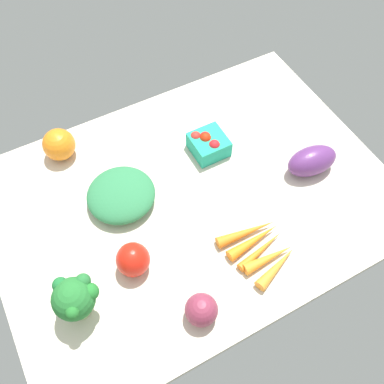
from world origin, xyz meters
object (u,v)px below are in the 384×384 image
(berry_basket, at_px, (208,144))
(heirloom_tomato_orange, at_px, (59,145))
(leafy_greens_clump, at_px, (121,195))
(bell_pepper_red, at_px, (133,260))
(broccoli_head, at_px, (75,298))
(eggplant, at_px, (312,161))
(carrot_bunch, at_px, (260,248))
(red_onion_near_basket, at_px, (201,310))

(berry_basket, height_order, heirloom_tomato_orange, heirloom_tomato_orange)
(leafy_greens_clump, height_order, heirloom_tomato_orange, heirloom_tomato_orange)
(heirloom_tomato_orange, bearing_deg, bell_pepper_red, 95.44)
(broccoli_head, bearing_deg, eggplant, -173.64)
(heirloom_tomato_orange, bearing_deg, carrot_bunch, 122.27)
(leafy_greens_clump, xyz_separation_m, berry_basket, (-0.28, -0.04, 0.00))
(carrot_bunch, bearing_deg, berry_basket, -97.22)
(eggplant, bearing_deg, bell_pepper_red, 10.49)
(eggplant, height_order, heirloom_tomato_orange, heirloom_tomato_orange)
(broccoli_head, relative_size, berry_basket, 1.37)
(broccoli_head, relative_size, bell_pepper_red, 1.51)
(red_onion_near_basket, bearing_deg, carrot_bunch, -160.97)
(berry_basket, xyz_separation_m, red_onion_near_basket, (0.25, 0.40, 0.01))
(heirloom_tomato_orange, xyz_separation_m, bell_pepper_red, (-0.04, 0.41, -0.00))
(broccoli_head, relative_size, eggplant, 0.93)
(eggplant, distance_m, red_onion_near_basket, 0.51)
(broccoli_head, xyz_separation_m, carrot_bunch, (-0.43, 0.07, -0.07))
(leafy_greens_clump, height_order, broccoli_head, broccoli_head)
(leafy_greens_clump, bearing_deg, carrot_bunch, 129.09)
(berry_basket, bearing_deg, broccoli_head, 29.32)
(leafy_greens_clump, relative_size, bell_pepper_red, 2.06)
(carrot_bunch, height_order, red_onion_near_basket, red_onion_near_basket)
(eggplant, height_order, red_onion_near_basket, eggplant)
(leafy_greens_clump, height_order, carrot_bunch, leafy_greens_clump)
(eggplant, height_order, berry_basket, eggplant)
(red_onion_near_basket, height_order, bell_pepper_red, bell_pepper_red)
(leafy_greens_clump, relative_size, carrot_bunch, 1.04)
(broccoli_head, distance_m, carrot_bunch, 0.44)
(carrot_bunch, bearing_deg, eggplant, -150.72)
(red_onion_near_basket, relative_size, bell_pepper_red, 0.86)
(carrot_bunch, bearing_deg, bell_pepper_red, -20.41)
(leafy_greens_clump, distance_m, berry_basket, 0.28)
(broccoli_head, height_order, red_onion_near_basket, broccoli_head)
(berry_basket, height_order, bell_pepper_red, bell_pepper_red)
(heirloom_tomato_orange, relative_size, bell_pepper_red, 1.03)
(broccoli_head, height_order, berry_basket, broccoli_head)
(eggplant, bearing_deg, leafy_greens_clump, -10.30)
(broccoli_head, distance_m, red_onion_near_basket, 0.27)
(leafy_greens_clump, bearing_deg, heirloom_tomato_orange, -68.57)
(leafy_greens_clump, relative_size, heirloom_tomato_orange, 1.99)
(leafy_greens_clump, relative_size, red_onion_near_basket, 2.40)
(leafy_greens_clump, xyz_separation_m, broccoli_head, (0.20, 0.23, 0.05))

